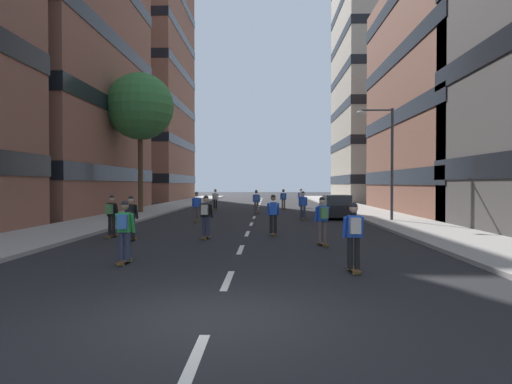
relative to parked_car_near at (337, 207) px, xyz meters
The scene contains 23 objects.
ground_plane 8.30m from the parked_car_near, 130.77° to the left, with size 172.45×172.45×0.00m, color black.
sidewalk_left 17.10m from the parked_car_near, 144.77° to the left, with size 3.91×79.04×0.14m, color #9E9991.
sidewalk_right 10.37m from the parked_car_near, 72.24° to the left, with size 3.91×79.04×0.14m, color #9E9991.
lane_markings 9.70m from the parked_car_near, 123.95° to the left, with size 0.16×67.20×0.01m.
building_left_far 42.49m from the parked_car_near, 125.28° to the left, with size 13.67×18.98×33.57m.
building_right_mid 15.43m from the parked_car_near, 22.89° to the left, with size 13.67×20.23×18.12m.
building_right_far 37.58m from the parked_car_near, 69.66° to the left, with size 13.67×17.10×32.35m.
parked_car_near is the anchor object (origin of this frame).
street_tree_near 16.20m from the parked_car_near, 164.43° to the left, with size 4.95×4.95×10.32m.
streetlamp_right 5.18m from the parked_car_near, 51.72° to the right, with size 2.13×0.30×6.50m.
skater_0 18.58m from the parked_car_near, 97.07° to the right, with size 0.54×0.91×1.78m.
skater_1 19.34m from the parked_car_near, 116.04° to the right, with size 0.54×0.91×1.78m.
skater_2 12.99m from the parked_car_near, 133.93° to the left, with size 0.54×0.90×1.78m.
skater_3 13.43m from the parked_car_near, 121.44° to the right, with size 0.56×0.92×1.78m.
skater_4 9.30m from the parked_car_near, 158.03° to the right, with size 0.54×0.91×1.78m.
skater_5 10.05m from the parked_car_near, 108.23° to the left, with size 0.55×0.92×1.78m.
skater_6 7.07m from the parked_car_near, 139.31° to the left, with size 0.55×0.91×1.78m.
skater_7 13.63m from the parked_car_near, 100.52° to the right, with size 0.57×0.92×1.78m.
skater_8 10.93m from the parked_car_near, 112.84° to the right, with size 0.53×0.90×1.78m.
skater_9 2.69m from the parked_car_near, 149.06° to the right, with size 0.53×0.90×1.78m.
skater_10 12.83m from the parked_car_near, 96.33° to the left, with size 0.54×0.91×1.78m.
skater_11 15.64m from the parked_car_near, 134.69° to the right, with size 0.57×0.92×1.78m.
skater_12 15.73m from the parked_car_near, 128.79° to the right, with size 0.55×0.91×1.78m.
Camera 1 is at (0.94, -7.69, 2.26)m, focal length 32.40 mm.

